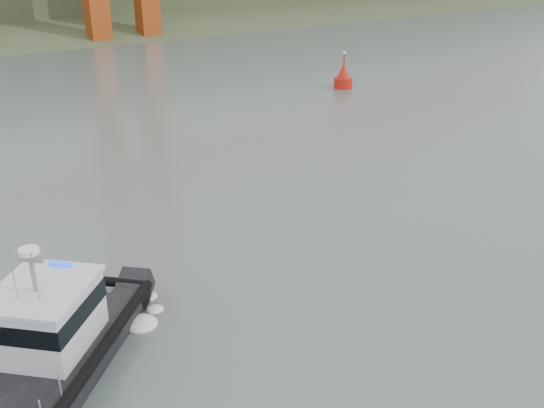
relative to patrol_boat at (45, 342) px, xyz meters
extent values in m
plane|color=#4B5955|center=(11.01, -3.28, -1.28)|extent=(400.00, 400.00, 0.00)
cube|color=black|center=(-1.02, 0.81, -0.88)|extent=(8.36, 8.32, 1.15)
cube|color=black|center=(0.80, -1.03, -0.88)|extent=(8.36, 8.32, 1.15)
cube|color=black|center=(-0.45, -0.45, -0.42)|extent=(9.17, 9.15, 0.24)
cube|color=silver|center=(0.23, 0.23, 0.80)|extent=(4.48, 4.47, 2.21)
cube|color=black|center=(0.23, 0.23, 1.20)|extent=(4.56, 4.56, 0.72)
cube|color=silver|center=(0.23, 0.23, 1.98)|extent=(4.75, 4.75, 0.15)
cylinder|color=gray|center=(0.03, 0.03, 2.76)|extent=(0.15, 0.15, 1.73)
cylinder|color=white|center=(0.03, 0.03, 3.58)|extent=(0.67, 0.67, 0.17)
cylinder|color=#AF170C|center=(38.61, 27.98, -0.86)|extent=(1.91, 1.91, 1.27)
cone|color=#AF170C|center=(38.61, 27.98, 0.41)|extent=(1.48, 1.48, 1.91)
cylinder|color=#AF170C|center=(38.61, 27.98, 1.69)|extent=(0.17, 0.17, 1.06)
sphere|color=#E5D87F|center=(38.61, 27.98, 2.32)|extent=(0.32, 0.32, 0.32)
camera|label=1|loc=(-3.59, -18.79, 12.89)|focal=40.00mm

